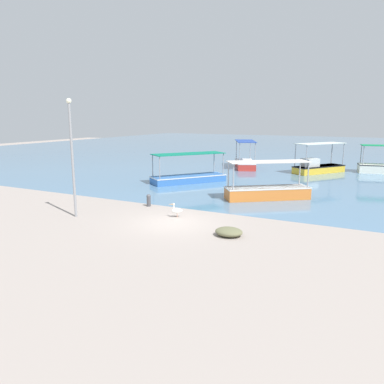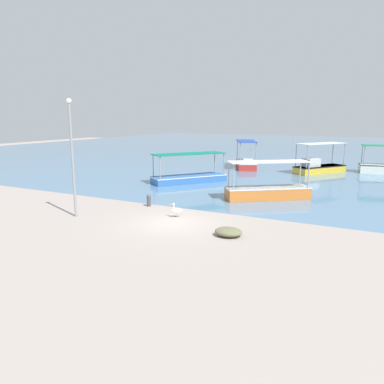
{
  "view_description": "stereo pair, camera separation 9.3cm",
  "coord_description": "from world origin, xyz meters",
  "px_view_note": "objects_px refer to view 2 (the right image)",
  "views": [
    {
      "loc": [
        9.42,
        -16.3,
        5.44
      ],
      "look_at": [
        -0.18,
        2.61,
        1.15
      ],
      "focal_mm": 35.0,
      "sensor_mm": 36.0,
      "label": 1
    },
    {
      "loc": [
        9.5,
        -16.26,
        5.44
      ],
      "look_at": [
        -0.18,
        2.61,
        1.15
      ],
      "focal_mm": 35.0,
      "sensor_mm": 36.0,
      "label": 2
    }
  ],
  "objects_px": {
    "pelican": "(176,211)",
    "mooring_bollard": "(149,200)",
    "fishing_boat_far_right": "(189,177)",
    "net_pile": "(228,232)",
    "fishing_boat_outer": "(268,191)",
    "fishing_boat_far_left": "(318,167)",
    "fishing_boat_center": "(246,163)",
    "lamp_post": "(72,152)"
  },
  "relations": [
    {
      "from": "fishing_boat_center",
      "to": "fishing_boat_far_right",
      "type": "distance_m",
      "value": 10.83
    },
    {
      "from": "pelican",
      "to": "fishing_boat_outer",
      "type": "bearing_deg",
      "value": 65.26
    },
    {
      "from": "fishing_boat_center",
      "to": "fishing_boat_outer",
      "type": "xyz_separation_m",
      "value": [
        6.43,
        -14.11,
        0.01
      ]
    },
    {
      "from": "pelican",
      "to": "mooring_bollard",
      "type": "bearing_deg",
      "value": 152.41
    },
    {
      "from": "fishing_boat_center",
      "to": "fishing_boat_outer",
      "type": "relative_size",
      "value": 1.03
    },
    {
      "from": "pelican",
      "to": "net_pile",
      "type": "xyz_separation_m",
      "value": [
        3.76,
        -1.77,
        -0.18
      ]
    },
    {
      "from": "fishing_boat_outer",
      "to": "pelican",
      "type": "distance_m",
      "value": 7.51
    },
    {
      "from": "pelican",
      "to": "fishing_boat_center",
      "type": "bearing_deg",
      "value": 98.92
    },
    {
      "from": "fishing_boat_outer",
      "to": "fishing_boat_far_right",
      "type": "bearing_deg",
      "value": 156.43
    },
    {
      "from": "lamp_post",
      "to": "fishing_boat_outer",
      "type": "bearing_deg",
      "value": 48.36
    },
    {
      "from": "fishing_boat_outer",
      "to": "net_pile",
      "type": "relative_size",
      "value": 4.19
    },
    {
      "from": "fishing_boat_far_left",
      "to": "fishing_boat_far_right",
      "type": "height_order",
      "value": "fishing_boat_far_left"
    },
    {
      "from": "fishing_boat_far_left",
      "to": "lamp_post",
      "type": "relative_size",
      "value": 0.86
    },
    {
      "from": "fishing_boat_far_left",
      "to": "lamp_post",
      "type": "bearing_deg",
      "value": -112.05
    },
    {
      "from": "fishing_boat_far_left",
      "to": "mooring_bollard",
      "type": "relative_size",
      "value": 7.23
    },
    {
      "from": "fishing_boat_far_right",
      "to": "net_pile",
      "type": "xyz_separation_m",
      "value": [
        8.3,
        -11.94,
        -0.29
      ]
    },
    {
      "from": "lamp_post",
      "to": "fishing_boat_far_right",
      "type": "bearing_deg",
      "value": 87.68
    },
    {
      "from": "lamp_post",
      "to": "net_pile",
      "type": "relative_size",
      "value": 4.91
    },
    {
      "from": "fishing_boat_center",
      "to": "lamp_post",
      "type": "relative_size",
      "value": 0.88
    },
    {
      "from": "pelican",
      "to": "mooring_bollard",
      "type": "relative_size",
      "value": 1.05
    },
    {
      "from": "lamp_post",
      "to": "net_pile",
      "type": "distance_m",
      "value": 9.45
    },
    {
      "from": "fishing_boat_far_left",
      "to": "mooring_bollard",
      "type": "distance_m",
      "value": 20.43
    },
    {
      "from": "fishing_boat_far_right",
      "to": "fishing_boat_outer",
      "type": "xyz_separation_m",
      "value": [
        7.68,
        -3.35,
        0.08
      ]
    },
    {
      "from": "fishing_boat_outer",
      "to": "net_pile",
      "type": "xyz_separation_m",
      "value": [
        0.62,
        -8.59,
        -0.37
      ]
    },
    {
      "from": "fishing_boat_far_left",
      "to": "fishing_boat_far_right",
      "type": "relative_size",
      "value": 0.89
    },
    {
      "from": "pelican",
      "to": "mooring_bollard",
      "type": "distance_m",
      "value": 3.14
    },
    {
      "from": "mooring_bollard",
      "to": "net_pile",
      "type": "xyz_separation_m",
      "value": [
        6.54,
        -3.22,
        -0.21
      ]
    },
    {
      "from": "lamp_post",
      "to": "fishing_boat_far_left",
      "type": "bearing_deg",
      "value": 67.95
    },
    {
      "from": "fishing_boat_center",
      "to": "lamp_post",
      "type": "distance_m",
      "value": 23.58
    },
    {
      "from": "fishing_boat_far_right",
      "to": "lamp_post",
      "type": "relative_size",
      "value": 0.97
    },
    {
      "from": "net_pile",
      "to": "mooring_bollard",
      "type": "bearing_deg",
      "value": 153.81
    },
    {
      "from": "net_pile",
      "to": "fishing_boat_center",
      "type": "bearing_deg",
      "value": 107.25
    },
    {
      "from": "pelican",
      "to": "mooring_bollard",
      "type": "height_order",
      "value": "pelican"
    },
    {
      "from": "lamp_post",
      "to": "pelican",
      "type": "bearing_deg",
      "value": 25.36
    },
    {
      "from": "fishing_boat_far_right",
      "to": "fishing_boat_outer",
      "type": "relative_size",
      "value": 1.13
    },
    {
      "from": "net_pile",
      "to": "fishing_boat_far_left",
      "type": "bearing_deg",
      "value": 88.69
    },
    {
      "from": "fishing_boat_center",
      "to": "lamp_post",
      "type": "xyz_separation_m",
      "value": [
        -1.76,
        -23.32,
        3.0
      ]
    },
    {
      "from": "fishing_boat_far_right",
      "to": "pelican",
      "type": "bearing_deg",
      "value": -65.95
    },
    {
      "from": "fishing_boat_far_right",
      "to": "mooring_bollard",
      "type": "xyz_separation_m",
      "value": [
        1.76,
        -8.72,
        -0.08
      ]
    },
    {
      "from": "fishing_boat_outer",
      "to": "mooring_bollard",
      "type": "bearing_deg",
      "value": -137.81
    },
    {
      "from": "fishing_boat_far_left",
      "to": "lamp_post",
      "type": "distance_m",
      "value": 25.0
    },
    {
      "from": "fishing_boat_far_left",
      "to": "fishing_boat_center",
      "type": "xyz_separation_m",
      "value": [
        -7.56,
        0.31,
        -0.07
      ]
    }
  ]
}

